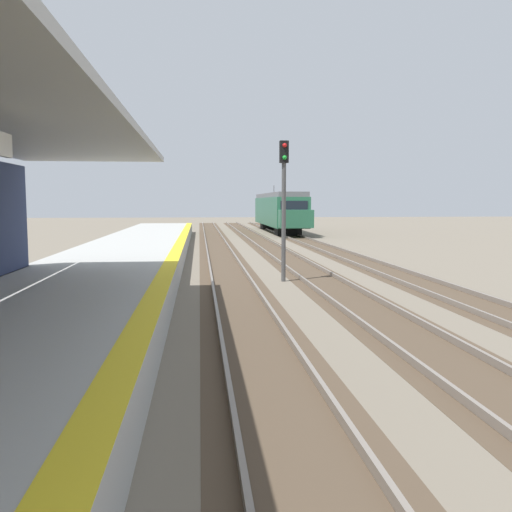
% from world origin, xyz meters
% --- Properties ---
extents(station_platform, '(5.00, 80.00, 0.91)m').
position_xyz_m(station_platform, '(-2.50, 16.00, 0.45)').
color(station_platform, '#A8A8A3').
rests_on(station_platform, ground).
extents(track_pair_nearest_platform, '(2.34, 120.00, 0.16)m').
position_xyz_m(track_pair_nearest_platform, '(1.90, 20.00, 0.05)').
color(track_pair_nearest_platform, '#4C3D2D').
rests_on(track_pair_nearest_platform, ground).
extents(track_pair_middle, '(2.34, 120.00, 0.16)m').
position_xyz_m(track_pair_middle, '(5.30, 20.00, 0.05)').
color(track_pair_middle, '#4C3D2D').
rests_on(track_pair_middle, ground).
extents(track_pair_far_side, '(2.34, 120.00, 0.16)m').
position_xyz_m(track_pair_far_side, '(8.70, 20.00, 0.05)').
color(track_pair_far_side, '#4C3D2D').
rests_on(track_pair_far_side, ground).
extents(approaching_train, '(2.93, 19.60, 4.76)m').
position_xyz_m(approaching_train, '(8.70, 55.52, 2.18)').
color(approaching_train, '#286647').
rests_on(approaching_train, ground).
extents(rail_signal_post, '(0.32, 0.34, 5.20)m').
position_xyz_m(rail_signal_post, '(3.86, 21.40, 3.19)').
color(rail_signal_post, '#4C4C4C').
rests_on(rail_signal_post, ground).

